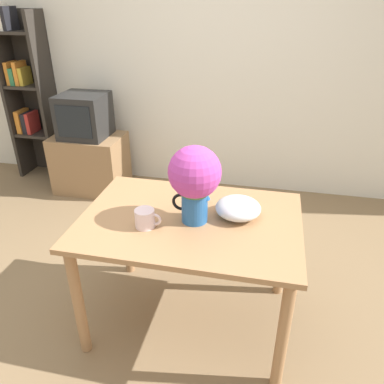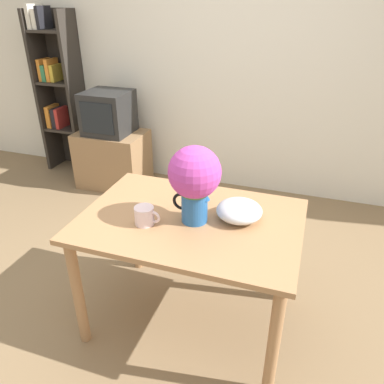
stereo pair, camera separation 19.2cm
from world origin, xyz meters
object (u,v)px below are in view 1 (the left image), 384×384
Objects in this scene: white_bowl at (238,208)px; flower_vase at (195,178)px; tv_set at (84,116)px; coffee_mug at (145,218)px.

flower_vase is at bearing -157.40° from white_bowl.
coffee_mug is at bearing -54.80° from tv_set.
white_bowl reaches higher than coffee_mug.
flower_vase is 2.99× the size of coffee_mug.
coffee_mug is at bearing -154.25° from flower_vase.
tv_set is at bearing 132.30° from flower_vase.
flower_vase is at bearing -47.70° from tv_set.
white_bowl is 2.17m from tv_set.
white_bowl is at bearing 24.24° from coffee_mug.
white_bowl is 0.57× the size of tv_set.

